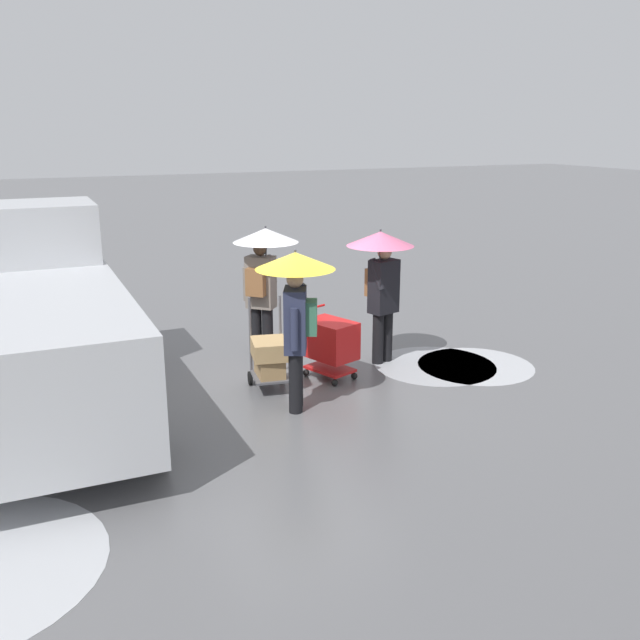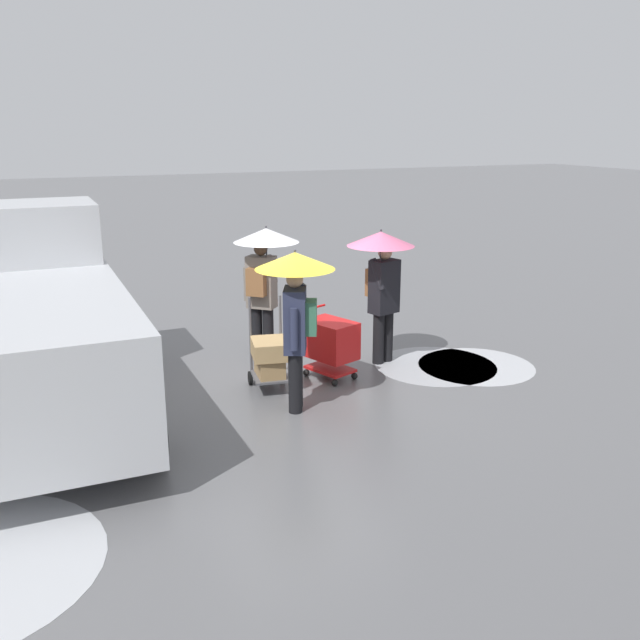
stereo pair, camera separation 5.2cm
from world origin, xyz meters
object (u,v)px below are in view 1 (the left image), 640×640
at_px(pedestrian_pink_side, 263,262).
at_px(pedestrian_white_side, 296,294).
at_px(shopping_cart_vendor, 330,341).
at_px(hand_dolly_boxes, 269,357).
at_px(pedestrian_black_side, 381,266).
at_px(cargo_van_parked_right, 42,329).

relative_size(pedestrian_pink_side, pedestrian_white_side, 1.00).
distance_m(shopping_cart_vendor, hand_dolly_boxes, 1.02).
relative_size(hand_dolly_boxes, pedestrian_pink_side, 0.61).
relative_size(hand_dolly_boxes, pedestrian_black_side, 0.61).
distance_m(shopping_cart_vendor, pedestrian_pink_side, 1.77).
bearing_deg(pedestrian_black_side, shopping_cart_vendor, 16.75).
distance_m(hand_dolly_boxes, pedestrian_white_side, 1.32).
relative_size(cargo_van_parked_right, pedestrian_white_side, 2.49).
bearing_deg(cargo_van_parked_right, shopping_cart_vendor, 176.67).
distance_m(hand_dolly_boxes, pedestrian_pink_side, 1.88).
bearing_deg(pedestrian_black_side, cargo_van_parked_right, 0.89).
bearing_deg(pedestrian_pink_side, pedestrian_white_side, 80.84).
distance_m(cargo_van_parked_right, hand_dolly_boxes, 3.03).
bearing_deg(pedestrian_black_side, pedestrian_pink_side, -33.93).
height_order(cargo_van_parked_right, shopping_cart_vendor, cargo_van_parked_right).
bearing_deg(cargo_van_parked_right, pedestrian_pink_side, -161.69).
height_order(pedestrian_black_side, pedestrian_white_side, same).
height_order(shopping_cart_vendor, pedestrian_black_side, pedestrian_black_side).
distance_m(cargo_van_parked_right, pedestrian_white_side, 3.26).
bearing_deg(cargo_van_parked_right, pedestrian_white_side, 160.07).
height_order(hand_dolly_boxes, pedestrian_black_side, pedestrian_black_side).
distance_m(shopping_cart_vendor, pedestrian_black_side, 1.46).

